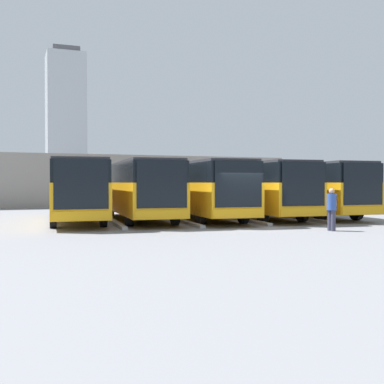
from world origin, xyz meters
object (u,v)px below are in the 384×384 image
Objects in this scene: bus_3 at (139,188)px; bus_4 at (75,188)px; bus_0 at (306,187)px; bus_1 at (255,187)px; pedestrian at (332,208)px; bus_2 at (201,188)px.

bus_3 is 3.42m from bus_4.
bus_0 is 10.25m from bus_3.
bus_1 is 6.28× the size of pedestrian.
bus_0 and bus_1 have the same top height.
pedestrian is at bearing 113.80° from bus_2.
bus_3 reaches higher than pedestrian.
pedestrian is (0.57, 7.94, -0.79)m from bus_1.
bus_2 is 6.28× the size of pedestrian.
pedestrian is at bearing 141.80° from bus_4.
bus_2 is 1.00× the size of bus_3.
bus_0 reaches higher than pedestrian.
bus_2 is 1.00× the size of bus_4.
bus_0 is 6.82m from bus_2.
bus_1 is 6.84m from bus_3.
bus_1 is at bearing -175.98° from bus_2.
bus_3 is at bearing -5.23° from bus_2.
bus_4 is (13.63, -0.96, 0.00)m from bus_0.
bus_0 and bus_2 have the same top height.
bus_3 is (3.41, -0.56, 0.00)m from bus_2.
bus_2 is 8.48m from pedestrian.
bus_3 and bus_4 have the same top height.
bus_0 is 1.00× the size of bus_1.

